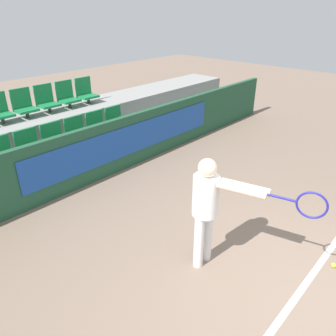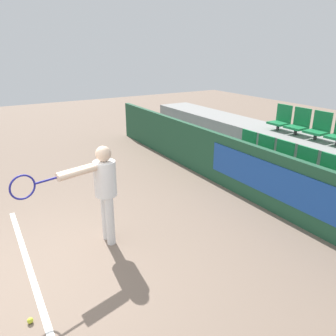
{
  "view_description": "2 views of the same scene",
  "coord_description": "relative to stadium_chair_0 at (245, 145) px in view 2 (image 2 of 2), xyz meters",
  "views": [
    {
      "loc": [
        -3.15,
        -0.75,
        3.17
      ],
      "look_at": [
        0.22,
        2.38,
        0.85
      ],
      "focal_mm": 35.0,
      "sensor_mm": 36.0,
      "label": 1
    },
    {
      "loc": [
        4.0,
        -0.25,
        2.87
      ],
      "look_at": [
        -0.22,
        2.27,
        1.06
      ],
      "focal_mm": 35.0,
      "sensor_mm": 36.0,
      "label": 2
    }
  ],
  "objects": [
    {
      "name": "tennis_player",
      "position": [
        0.99,
        -3.81,
        0.2
      ],
      "size": [
        0.51,
        1.47,
        1.55
      ],
      "rotation": [
        0.0,
        0.0,
        0.25
      ],
      "color": "silver",
      "rests_on": "ground"
    },
    {
      "name": "ground_plane",
      "position": [
        1.29,
        -4.99,
        -0.76
      ],
      "size": [
        30.0,
        30.0,
        0.0
      ],
      "primitive_type": "plane",
      "color": "#7A6656"
    },
    {
      "name": "stadium_chair_1",
      "position": [
        0.52,
        0.0,
        0.0
      ],
      "size": [
        0.42,
        0.37,
        0.6
      ],
      "color": "#333333",
      "rests_on": "bleacher_tier_front"
    },
    {
      "name": "stadium_chair_0",
      "position": [
        0.0,
        0.0,
        0.0
      ],
      "size": [
        0.42,
        0.37,
        0.6
      ],
      "color": "#333333",
      "rests_on": "bleacher_tier_front"
    },
    {
      "name": "bleacher_tier_front",
      "position": [
        1.29,
        -0.13,
        -0.51
      ],
      "size": [
        11.99,
        1.09,
        0.5
      ],
      "color": "gray",
      "rests_on": "ground"
    },
    {
      "name": "stadium_chair_3",
      "position": [
        1.55,
        0.0,
        0.0
      ],
      "size": [
        0.42,
        0.37,
        0.6
      ],
      "color": "#333333",
      "rests_on": "bleacher_tier_front"
    },
    {
      "name": "stadium_chair_7",
      "position": [
        0.52,
        1.09,
        0.5
      ],
      "size": [
        0.42,
        0.37,
        0.6
      ],
      "color": "#333333",
      "rests_on": "bleacher_tier_middle"
    },
    {
      "name": "stadium_chair_8",
      "position": [
        1.03,
        1.09,
        0.5
      ],
      "size": [
        0.42,
        0.37,
        0.6
      ],
      "color": "#333333",
      "rests_on": "bleacher_tier_middle"
    },
    {
      "name": "stadium_chair_6",
      "position": [
        0.0,
        1.09,
        0.5
      ],
      "size": [
        0.42,
        0.37,
        0.6
      ],
      "color": "#333333",
      "rests_on": "bleacher_tier_middle"
    },
    {
      "name": "stadium_chair_4",
      "position": [
        2.06,
        0.0,
        0.0
      ],
      "size": [
        0.42,
        0.37,
        0.6
      ],
      "color": "#333333",
      "rests_on": "bleacher_tier_front"
    },
    {
      "name": "court_baseline",
      "position": [
        1.29,
        -4.96,
        -0.76
      ],
      "size": [
        4.17,
        0.08,
        0.01
      ],
      "color": "white",
      "rests_on": "ground"
    },
    {
      "name": "barrier_wall",
      "position": [
        1.32,
        -0.76,
        -0.2
      ],
      "size": [
        12.39,
        0.14,
        1.12
      ],
      "color": "#1E4C33",
      "rests_on": "ground"
    },
    {
      "name": "tennis_ball",
      "position": [
        2.09,
        -5.11,
        -0.73
      ],
      "size": [
        0.07,
        0.07,
        0.07
      ],
      "color": "#CCDB33",
      "rests_on": "ground"
    },
    {
      "name": "bleacher_tier_middle",
      "position": [
        1.29,
        0.96,
        -0.26
      ],
      "size": [
        11.99,
        1.09,
        0.99
      ],
      "color": "gray",
      "rests_on": "ground"
    },
    {
      "name": "stadium_chair_2",
      "position": [
        1.03,
        0.0,
        0.0
      ],
      "size": [
        0.42,
        0.37,
        0.6
      ],
      "color": "#333333",
      "rests_on": "bleacher_tier_front"
    }
  ]
}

